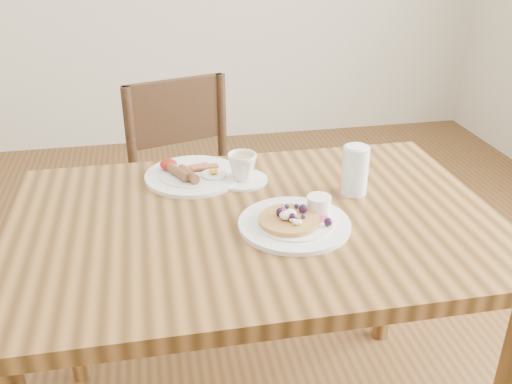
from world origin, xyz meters
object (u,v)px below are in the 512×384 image
Objects in this scene: breakfast_plate at (191,174)px; water_glass at (355,170)px; chair_far at (193,191)px; pancake_plate at (296,221)px; teacup_saucer at (242,169)px; dining_table at (256,251)px.

breakfast_plate is 2.06× the size of water_glass.
chair_far is 3.26× the size of pancake_plate.
pancake_plate is (0.19, -0.75, 0.27)m from chair_far.
teacup_saucer is (-0.08, 0.27, 0.02)m from pancake_plate.
breakfast_plate is 0.46m from water_glass.
water_glass is at bearing -24.38° from teacup_saucer.
breakfast_plate is at bearing 160.46° from teacup_saucer.
water_glass is at bearing 35.97° from pancake_plate.
pancake_plate is 2.06× the size of water_glass.
water_glass is (0.20, 0.14, 0.05)m from pancake_plate.
teacup_saucer is at bearing 155.62° from water_glass.
water_glass is (0.42, -0.18, 0.05)m from breakfast_plate.
teacup_saucer is at bearing 89.34° from dining_table.
teacup_saucer reaches higher than breakfast_plate.
dining_table is at bearing -163.53° from water_glass.
chair_far is 0.51m from breakfast_plate.
pancake_plate is 0.25m from water_glass.
dining_table is 4.44× the size of pancake_plate.
breakfast_plate is at bearing 157.18° from water_glass.
water_glass is at bearing -22.82° from breakfast_plate.
chair_far reaches higher than breakfast_plate.
breakfast_plate is at bearing 69.62° from chair_far.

